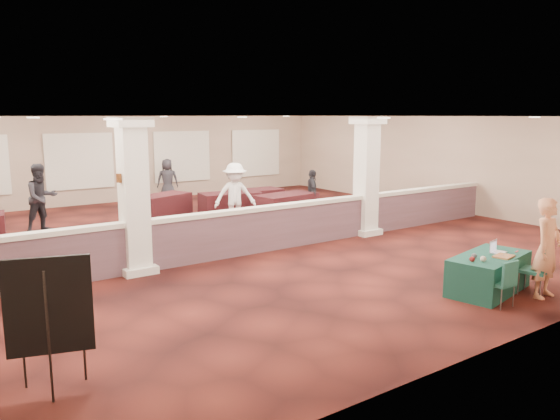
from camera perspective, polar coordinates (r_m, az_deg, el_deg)
ground at (r=14.60m, az=-3.83°, el=-2.93°), size 16.00×16.00×0.00m
wall_back at (r=21.55m, az=-15.06°, el=5.21°), size 16.00×0.04×3.20m
wall_front at (r=8.63m, az=24.85°, el=-1.97°), size 16.00×0.04×3.20m
wall_right at (r=19.68m, az=16.50°, el=4.72°), size 0.04×16.00×3.20m
ceiling at (r=14.24m, az=-3.98°, el=9.73°), size 16.00×16.00×0.02m
partition_wall at (r=13.25m, az=-0.49°, el=-1.73°), size 15.60×0.28×1.10m
column_left at (r=11.47m, az=-15.04°, el=1.54°), size 0.72×0.72×3.20m
column_right at (r=14.97m, az=9.02°, el=3.64°), size 0.72×0.72×3.20m
sconce_left at (r=11.34m, az=-16.45°, el=3.23°), size 0.12×0.12×0.18m
sconce_right at (r=11.53m, az=-13.81°, el=3.45°), size 0.12×0.12×0.18m
near_table at (r=10.87m, az=20.96°, el=-6.20°), size 1.94×1.25×0.69m
conf_chair_main at (r=10.95m, az=25.43°, el=-5.36°), size 0.55×0.55×0.91m
conf_chair_side at (r=10.08m, az=22.35°, el=-6.73°), size 0.43×0.43×0.82m
easel_board at (r=6.92m, az=-23.00°, el=-9.36°), size 0.94×0.57×1.65m
woman at (r=10.83m, az=26.15°, el=-3.60°), size 0.68×0.48×1.80m
far_table_front_left at (r=13.71m, az=-13.49°, el=-2.63°), size 1.79×1.26×0.66m
far_table_front_center at (r=17.73m, az=-5.21°, el=0.60°), size 2.02×1.23×0.77m
far_table_front_right at (r=17.12m, az=0.67°, el=0.36°), size 2.10×1.25×0.80m
far_table_back_center at (r=17.95m, az=-12.10°, el=0.46°), size 1.99×1.48×0.73m
far_table_back_right at (r=18.62m, az=-2.63°, el=1.03°), size 1.85×0.96×0.74m
attendee_a at (r=16.65m, az=-23.65°, el=1.18°), size 1.02×0.75×1.91m
attendee_b at (r=15.86m, az=-4.72°, el=1.54°), size 1.32×0.93×1.88m
attendee_c at (r=17.66m, az=3.38°, el=1.80°), size 0.78×0.98×1.50m
attendee_d at (r=21.04m, az=-11.67°, el=3.07°), size 0.90×0.69×1.62m
laptop_base at (r=11.03m, az=21.86°, el=-4.14°), size 0.35×0.28×0.02m
laptop_screen at (r=11.04m, az=21.37°, el=-3.50°), size 0.31×0.07×0.21m
screen_glow at (r=11.04m, az=21.40°, el=-3.57°), size 0.28×0.06×0.18m
knitting at (r=10.75m, az=22.34°, el=-4.50°), size 0.43×0.35×0.03m
yarn_cream at (r=10.27m, az=20.48°, el=-4.80°), size 0.10×0.10×0.10m
yarn_red at (r=10.20m, az=19.43°, el=-4.87°), size 0.09×0.09×0.09m
yarn_grey at (r=10.43m, az=19.62°, el=-4.54°), size 0.10×0.10×0.10m
scissors at (r=11.26m, az=23.51°, el=-3.99°), size 0.12×0.05×0.01m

